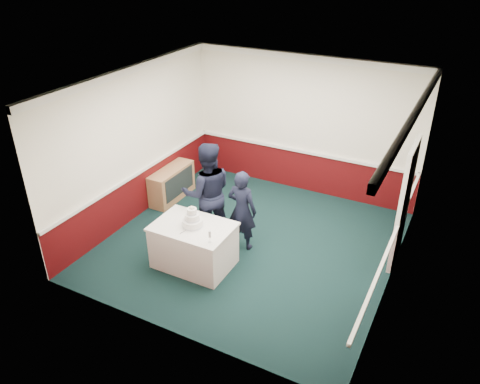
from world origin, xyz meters
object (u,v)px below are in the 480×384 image
at_px(cake_table, 194,245).
at_px(champagne_flute, 210,235).
at_px(sideboard, 172,184).
at_px(cake_knife, 185,231).
at_px(person_man, 207,193).
at_px(wedding_cake, 192,220).
at_px(person_woman, 242,210).

bearing_deg(cake_table, champagne_flute, -29.25).
bearing_deg(sideboard, champagne_flute, -43.25).
relative_size(cake_knife, person_man, 0.11).
relative_size(sideboard, champagne_flute, 5.85).
relative_size(wedding_cake, champagne_flute, 1.78).
height_order(cake_table, wedding_cake, wedding_cake).
xyz_separation_m(champagne_flute, person_man, (-0.70, 1.10, 0.04)).
bearing_deg(person_woman, sideboard, -21.91).
relative_size(sideboard, cake_knife, 5.45).
distance_m(cake_knife, person_woman, 1.18).
relative_size(cake_knife, champagne_flute, 1.07).
bearing_deg(cake_knife, person_woman, 76.02).
height_order(sideboard, champagne_flute, champagne_flute).
relative_size(cake_table, person_woman, 0.87).
xyz_separation_m(wedding_cake, champagne_flute, (0.50, -0.28, 0.03)).
distance_m(cake_knife, champagne_flute, 0.55).
bearing_deg(cake_knife, cake_table, 92.62).
bearing_deg(person_man, cake_table, 66.67).
distance_m(sideboard, champagne_flute, 3.07).
xyz_separation_m(wedding_cake, person_woman, (0.47, 0.87, -0.14)).
distance_m(cake_table, person_woman, 1.06).
relative_size(wedding_cake, person_woman, 0.24).
xyz_separation_m(cake_table, wedding_cake, (0.00, 0.00, 0.50)).
bearing_deg(sideboard, person_woman, -22.85).
height_order(cake_table, champagne_flute, champagne_flute).
xyz_separation_m(cake_knife, champagne_flute, (0.53, -0.08, 0.14)).
xyz_separation_m(wedding_cake, cake_knife, (-0.03, -0.20, -0.11)).
relative_size(sideboard, person_woman, 0.79).
xyz_separation_m(cake_table, person_woman, (0.47, 0.87, 0.36)).
height_order(cake_knife, person_woman, person_woman).
bearing_deg(person_man, sideboard, -70.04).
bearing_deg(person_woman, cake_knife, 65.80).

